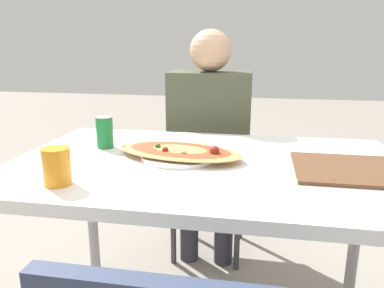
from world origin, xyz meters
TOP-DOWN VIEW (x-y plane):
  - dining_table at (0.00, 0.00)m, footprint 1.37×0.85m
  - chair_far_seated at (-0.07, 0.76)m, footprint 0.40×0.40m
  - person_seated at (-0.07, 0.64)m, footprint 0.42×0.24m
  - pizza_main at (-0.10, 0.03)m, footprint 0.50×0.32m
  - soda_can at (-0.42, 0.12)m, footprint 0.07×0.07m
  - drink_glass at (-0.40, -0.29)m, footprint 0.08×0.08m
  - serving_tray at (0.53, -0.01)m, footprint 0.45×0.31m

SIDE VIEW (x-z plane):
  - chair_far_seated at x=-0.07m, z-range 0.06..0.95m
  - dining_table at x=0.00m, z-range 0.31..1.07m
  - person_seated at x=-0.07m, z-range 0.11..1.34m
  - serving_tray at x=0.53m, z-range 0.76..0.77m
  - pizza_main at x=-0.10m, z-range 0.75..0.81m
  - drink_glass at x=-0.40m, z-range 0.76..0.87m
  - soda_can at x=-0.42m, z-range 0.76..0.88m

